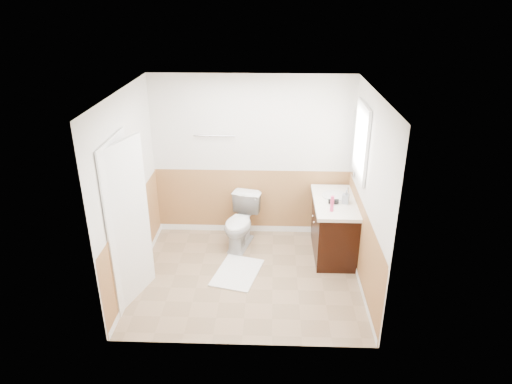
{
  "coord_description": "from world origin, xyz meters",
  "views": [
    {
      "loc": [
        0.3,
        -5.2,
        3.59
      ],
      "look_at": [
        0.1,
        0.25,
        1.15
      ],
      "focal_mm": 32.11,
      "sensor_mm": 36.0,
      "label": 1
    }
  ],
  "objects_px": {
    "bath_mat": "(237,272)",
    "lotion_bottle": "(332,204)",
    "vanity_cabinet": "(334,229)",
    "toilet": "(241,222)",
    "soap_dispenser": "(346,197)"
  },
  "relations": [
    {
      "from": "vanity_cabinet",
      "to": "lotion_bottle",
      "type": "relative_size",
      "value": 5.0
    },
    {
      "from": "toilet",
      "to": "bath_mat",
      "type": "relative_size",
      "value": 0.97
    },
    {
      "from": "vanity_cabinet",
      "to": "soap_dispenser",
      "type": "relative_size",
      "value": 5.62
    },
    {
      "from": "toilet",
      "to": "vanity_cabinet",
      "type": "xyz_separation_m",
      "value": [
        1.36,
        -0.16,
        0.01
      ]
    },
    {
      "from": "bath_mat",
      "to": "vanity_cabinet",
      "type": "bearing_deg",
      "value": 23.46
    },
    {
      "from": "bath_mat",
      "to": "lotion_bottle",
      "type": "relative_size",
      "value": 3.64
    },
    {
      "from": "soap_dispenser",
      "to": "lotion_bottle",
      "type": "bearing_deg",
      "value": -130.49
    },
    {
      "from": "bath_mat",
      "to": "vanity_cabinet",
      "type": "height_order",
      "value": "vanity_cabinet"
    },
    {
      "from": "toilet",
      "to": "lotion_bottle",
      "type": "relative_size",
      "value": 3.53
    },
    {
      "from": "lotion_bottle",
      "to": "soap_dispenser",
      "type": "relative_size",
      "value": 1.12
    },
    {
      "from": "bath_mat",
      "to": "toilet",
      "type": "bearing_deg",
      "value": 90.0
    },
    {
      "from": "bath_mat",
      "to": "lotion_bottle",
      "type": "height_order",
      "value": "lotion_bottle"
    },
    {
      "from": "soap_dispenser",
      "to": "vanity_cabinet",
      "type": "bearing_deg",
      "value": 146.96
    },
    {
      "from": "bath_mat",
      "to": "lotion_bottle",
      "type": "xyz_separation_m",
      "value": [
        1.26,
        0.26,
        0.95
      ]
    },
    {
      "from": "lotion_bottle",
      "to": "soap_dispenser",
      "type": "xyz_separation_m",
      "value": [
        0.22,
        0.26,
        -0.01
      ]
    }
  ]
}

